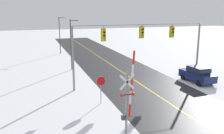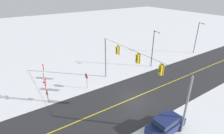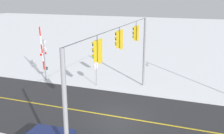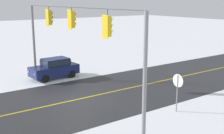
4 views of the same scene
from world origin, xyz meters
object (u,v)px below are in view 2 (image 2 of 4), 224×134
stop_sign (87,78)px  parked_car_navy (166,124)px  railroad_crossing (46,85)px  streetlamp_near (154,46)px  streetlamp_far (198,35)px

stop_sign → parked_car_navy: stop_sign is taller
parked_car_navy → railroad_crossing: bearing=-144.6°
stop_sign → railroad_crossing: 5.46m
parked_car_navy → streetlamp_near: 15.76m
stop_sign → railroad_crossing: size_ratio=0.45×
streetlamp_near → stop_sign: bearing=-89.3°
streetlamp_far → streetlamp_near: bearing=-90.0°
streetlamp_far → stop_sign: bearing=-89.7°
parked_car_navy → streetlamp_near: streetlamp_near is taller
stop_sign → railroad_crossing: bearing=-88.3°
railroad_crossing → parked_car_navy: size_ratio=1.23×
streetlamp_near → streetlamp_far: 12.72m
railroad_crossing → streetlamp_near: streetlamp_near is taller
railroad_crossing → streetlamp_far: streetlamp_far is taller
railroad_crossing → streetlamp_near: bearing=91.0°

